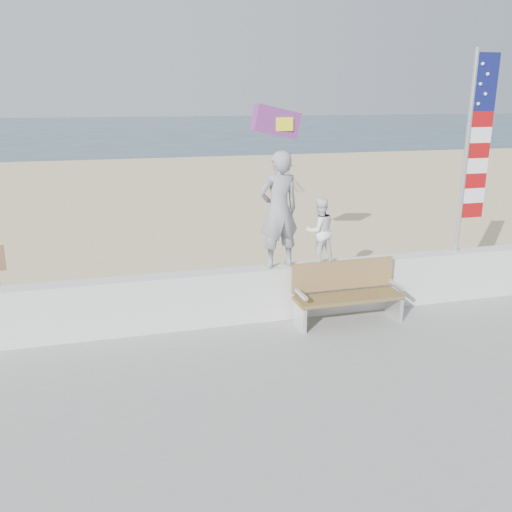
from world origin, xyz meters
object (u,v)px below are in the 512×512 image
at_px(child, 319,231).
at_px(bench, 346,292).
at_px(flag, 473,145).
at_px(adult, 279,210).

bearing_deg(child, bench, 117.27).
bearing_deg(flag, child, 179.99).
bearing_deg(adult, child, 171.10).
height_order(adult, flag, flag).
xyz_separation_m(adult, flag, (3.53, -0.00, 0.96)).
xyz_separation_m(adult, child, (0.72, 0.00, -0.39)).
relative_size(adult, flag, 0.54).
relative_size(adult, bench, 1.06).
distance_m(adult, child, 0.82).
distance_m(adult, bench, 1.77).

